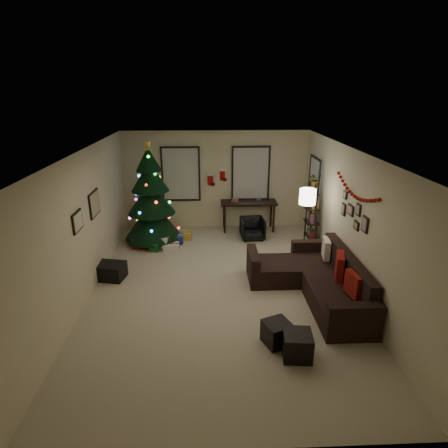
{
  "coord_description": "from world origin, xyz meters",
  "views": [
    {
      "loc": [
        -0.2,
        -6.45,
        3.77
      ],
      "look_at": [
        0.1,
        0.6,
        1.15
      ],
      "focal_mm": 29.7,
      "sensor_mm": 36.0,
      "label": 1
    }
  ],
  "objects": [
    {
      "name": "wall_left",
      "position": [
        -2.5,
        0.0,
        1.35
      ],
      "size": [
        0.0,
        7.0,
        7.0
      ],
      "primitive_type": "plane",
      "rotation": [
        1.57,
        0.0,
        1.57
      ],
      "color": "beige",
      "rests_on": "floor"
    },
    {
      "name": "ceiling",
      "position": [
        0.0,
        0.0,
        2.7
      ],
      "size": [
        7.0,
        7.0,
        0.0
      ],
      "primitive_type": "plane",
      "rotation": [
        3.14,
        0.0,
        0.0
      ],
      "color": "white",
      "rests_on": "floor"
    },
    {
      "name": "ottoman_near",
      "position": [
        0.83,
        -1.69,
        0.18
      ],
      "size": [
        0.5,
        0.5,
        0.37
      ],
      "primitive_type": "cube",
      "rotation": [
        0.0,
        0.0,
        0.38
      ],
      "color": "black",
      "rests_on": "floor"
    },
    {
      "name": "art_abstract",
      "position": [
        -2.48,
        -0.34,
        1.59
      ],
      "size": [
        0.04,
        0.45,
        0.35
      ],
      "color": "black",
      "rests_on": "wall_left"
    },
    {
      "name": "window_right_wall",
      "position": [
        2.47,
        2.55,
        1.5
      ],
      "size": [
        0.06,
        0.9,
        1.3
      ],
      "color": "#728CB2",
      "rests_on": "wall_right"
    },
    {
      "name": "window_back_right",
      "position": [
        0.95,
        3.47,
        1.55
      ],
      "size": [
        1.05,
        0.06,
        1.5
      ],
      "color": "#728CB2",
      "rests_on": "wall_back"
    },
    {
      "name": "stocking_right",
      "position": [
        0.19,
        3.5,
        1.53
      ],
      "size": [
        0.2,
        0.05,
        0.36
      ],
      "color": "#990F0C",
      "rests_on": "wall_back"
    },
    {
      "name": "ottoman_far",
      "position": [
        1.07,
        -2.02,
        0.2
      ],
      "size": [
        0.46,
        0.46,
        0.4
      ],
      "primitive_type": "cube",
      "rotation": [
        0.0,
        0.0,
        -0.1
      ],
      "color": "black",
      "rests_on": "floor"
    },
    {
      "name": "art_map",
      "position": [
        -2.48,
        0.69,
        1.59
      ],
      "size": [
        0.04,
        0.6,
        0.5
      ],
      "color": "black",
      "rests_on": "wall_left"
    },
    {
      "name": "presents",
      "position": [
        -1.39,
        2.28,
        0.11
      ],
      "size": [
        1.5,
        1.01,
        0.3
      ],
      "rotation": [
        0.0,
        0.0,
        -0.23
      ],
      "color": "navy",
      "rests_on": "floor"
    },
    {
      "name": "wall_right",
      "position": [
        2.5,
        0.0,
        1.35
      ],
      "size": [
        0.0,
        7.0,
        7.0
      ],
      "primitive_type": "plane",
      "rotation": [
        1.57,
        0.0,
        -1.57
      ],
      "color": "beige",
      "rests_on": "floor"
    },
    {
      "name": "bookshelf",
      "position": [
        2.3,
        1.9,
        0.8
      ],
      "size": [
        0.3,
        0.49,
        1.65
      ],
      "color": "black",
      "rests_on": "floor"
    },
    {
      "name": "desk_chair",
      "position": [
        0.93,
        2.57,
        0.28
      ],
      "size": [
        0.59,
        0.56,
        0.57
      ],
      "primitive_type": "imported",
      "rotation": [
        0.0,
        0.0,
        0.07
      ],
      "color": "black",
      "rests_on": "floor"
    },
    {
      "name": "floor",
      "position": [
        0.0,
        0.0,
        0.0
      ],
      "size": [
        7.0,
        7.0,
        0.0
      ],
      "primitive_type": "plane",
      "color": "#BFB190",
      "rests_on": "ground"
    },
    {
      "name": "sofa",
      "position": [
        1.84,
        -0.24,
        0.28
      ],
      "size": [
        1.87,
        2.72,
        0.87
      ],
      "color": "black",
      "rests_on": "floor"
    },
    {
      "name": "wall_front",
      "position": [
        0.0,
        -3.5,
        1.35
      ],
      "size": [
        5.0,
        0.0,
        5.0
      ],
      "primitive_type": "plane",
      "rotation": [
        -1.57,
        0.0,
        0.0
      ],
      "color": "beige",
      "rests_on": "floor"
    },
    {
      "name": "wall_back",
      "position": [
        0.0,
        3.5,
        1.35
      ],
      "size": [
        5.0,
        0.0,
        5.0
      ],
      "primitive_type": "plane",
      "rotation": [
        1.57,
        0.0,
        0.0
      ],
      "color": "beige",
      "rests_on": "floor"
    },
    {
      "name": "potted_plant",
      "position": [
        2.3,
        1.94,
        1.79
      ],
      "size": [
        0.5,
        0.47,
        0.45
      ],
      "primitive_type": "imported",
      "rotation": [
        0.0,
        0.0,
        0.33
      ],
      "color": "#4C4C4C",
      "rests_on": "bookshelf"
    },
    {
      "name": "storage_bin",
      "position": [
        -2.32,
        0.54,
        0.17
      ],
      "size": [
        0.74,
        0.57,
        0.33
      ],
      "primitive_type": "cube",
      "rotation": [
        0.0,
        0.0,
        -0.2
      ],
      "color": "black",
      "rests_on": "floor"
    },
    {
      "name": "garland",
      "position": [
        2.45,
        -0.09,
        2.02
      ],
      "size": [
        0.08,
        1.9,
        0.3
      ],
      "primitive_type": null,
      "color": "#A5140C",
      "rests_on": "wall_right"
    },
    {
      "name": "pillow_cream",
      "position": [
        2.21,
        0.45,
        0.63
      ],
      "size": [
        0.18,
        0.43,
        0.41
      ],
      "primitive_type": "cube",
      "rotation": [
        0.0,
        0.0,
        -0.16
      ],
      "color": "beige",
      "rests_on": "sofa"
    },
    {
      "name": "floor_lamp",
      "position": [
        1.95,
        1.22,
        1.42
      ],
      "size": [
        0.36,
        0.36,
        1.7
      ],
      "rotation": [
        0.0,
        0.0,
        0.29
      ],
      "color": "black",
      "rests_on": "floor"
    },
    {
      "name": "pillow_red_a",
      "position": [
        2.21,
        -1.06,
        0.64
      ],
      "size": [
        0.18,
        0.42,
        0.41
      ],
      "primitive_type": "cube",
      "rotation": [
        0.0,
        0.0,
        0.17
      ],
      "color": "maroon",
      "rests_on": "sofa"
    },
    {
      "name": "pillow_red_b",
      "position": [
        2.21,
        -0.38,
        0.64
      ],
      "size": [
        0.26,
        0.5,
        0.48
      ],
      "primitive_type": "cube",
      "rotation": [
        0.0,
        0.0,
        -0.29
      ],
      "color": "maroon",
      "rests_on": "sofa"
    },
    {
      "name": "gallery",
      "position": [
        2.48,
        -0.07,
        1.57
      ],
      "size": [
        0.03,
        1.25,
        0.54
      ],
      "color": "black",
      "rests_on": "wall_right"
    },
    {
      "name": "stocking_left",
      "position": [
        -0.14,
        3.43,
        1.42
      ],
      "size": [
        0.2,
        0.05,
        0.36
      ],
      "color": "#990F0C",
      "rests_on": "wall_back"
    },
    {
      "name": "window_back_left",
      "position": [
        -0.95,
        3.47,
        1.55
      ],
      "size": [
        1.05,
        0.06,
        1.5
      ],
      "color": "#728CB2",
      "rests_on": "wall_back"
    },
    {
      "name": "desk",
      "position": [
        0.89,
        3.22,
        0.73
      ],
      "size": [
        1.52,
        0.54,
        0.82
      ],
      "color": "black",
      "rests_on": "floor"
    },
    {
      "name": "christmas_tree",
      "position": [
        -1.64,
        2.47,
        1.1
      ],
      "size": [
        1.43,
        1.43,
        2.66
      ],
      "rotation": [
        0.0,
        0.0,
        0.37
      ],
      "color": "black",
      "rests_on": "floor"
    }
  ]
}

